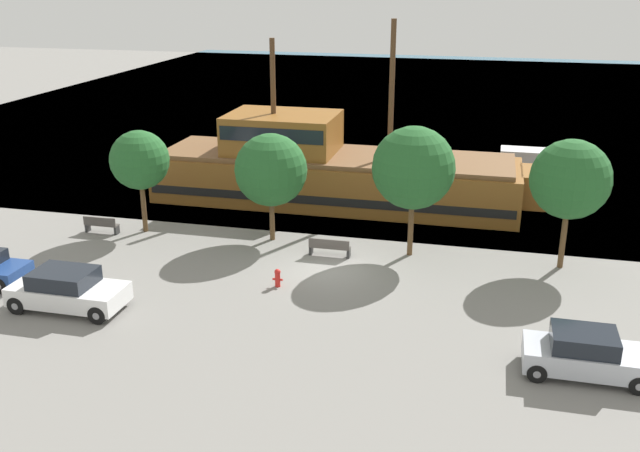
# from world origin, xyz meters

# --- Properties ---
(ground_plane) EXTENTS (160.00, 160.00, 0.00)m
(ground_plane) POSITION_xyz_m (0.00, 0.00, 0.00)
(ground_plane) COLOR gray
(water_surface) EXTENTS (80.00, 80.00, 0.00)m
(water_surface) POSITION_xyz_m (0.00, 44.00, 0.00)
(water_surface) COLOR #38667F
(water_surface) RESTS_ON ground
(pirate_ship) EXTENTS (21.14, 5.50, 9.87)m
(pirate_ship) POSITION_xyz_m (-2.24, 9.43, 1.73)
(pirate_ship) COLOR brown
(pirate_ship) RESTS_ON water_surface
(moored_boat_dockside) EXTENTS (6.95, 2.21, 1.57)m
(moored_boat_dockside) POSITION_xyz_m (8.74, 17.91, 0.58)
(moored_boat_dockside) COLOR #2D333D
(moored_boat_dockside) RESTS_ON water_surface
(parked_car_curb_front) EXTENTS (4.33, 1.97, 1.56)m
(parked_car_curb_front) POSITION_xyz_m (-8.81, -6.05, 0.77)
(parked_car_curb_front) COLOR white
(parked_car_curb_front) RESTS_ON ground_plane
(parked_car_curb_rear) EXTENTS (3.84, 1.82, 1.51)m
(parked_car_curb_rear) POSITION_xyz_m (9.71, -6.40, 0.74)
(parked_car_curb_rear) COLOR #B7BCC6
(parked_car_curb_rear) RESTS_ON ground_plane
(fire_hydrant) EXTENTS (0.42, 0.25, 0.76)m
(fire_hydrant) POSITION_xyz_m (-1.69, -2.25, 0.41)
(fire_hydrant) COLOR red
(fire_hydrant) RESTS_ON ground_plane
(bench_promenade_east) EXTENTS (1.70, 0.45, 0.85)m
(bench_promenade_east) POSITION_xyz_m (-11.90, 1.72, 0.44)
(bench_promenade_east) COLOR #4C4742
(bench_promenade_east) RESTS_ON ground_plane
(bench_promenade_west) EXTENTS (1.86, 0.45, 0.85)m
(bench_promenade_west) POSITION_xyz_m (-0.37, 1.42, 0.44)
(bench_promenade_west) COLOR #4C4742
(bench_promenade_west) RESTS_ON ground_plane
(tree_row_east) EXTENTS (2.84, 2.84, 5.04)m
(tree_row_east) POSITION_xyz_m (-9.94, 2.49, 3.60)
(tree_row_east) COLOR brown
(tree_row_east) RESTS_ON ground_plane
(tree_row_mideast) EXTENTS (3.39, 3.39, 5.13)m
(tree_row_mideast) POSITION_xyz_m (-3.51, 2.88, 3.43)
(tree_row_mideast) COLOR brown
(tree_row_mideast) RESTS_ON ground_plane
(tree_row_midwest) EXTENTS (3.64, 3.64, 5.88)m
(tree_row_midwest) POSITION_xyz_m (3.11, 2.48, 4.05)
(tree_row_midwest) COLOR brown
(tree_row_midwest) RESTS_ON ground_plane
(tree_row_west) EXTENTS (3.35, 3.35, 5.63)m
(tree_row_west) POSITION_xyz_m (9.63, 2.58, 3.95)
(tree_row_west) COLOR brown
(tree_row_west) RESTS_ON ground_plane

